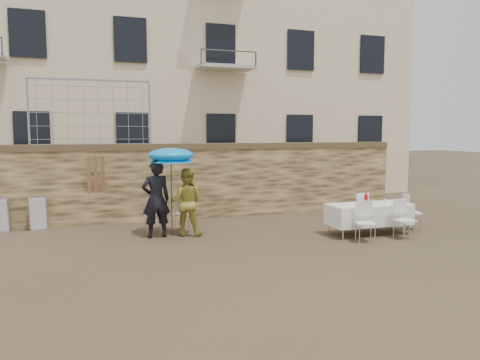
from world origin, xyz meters
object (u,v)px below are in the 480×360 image
object	(u,v)px
table_chair_back	(358,210)
table_chair_side	(412,212)
couple_chair_right	(180,213)
chair_stack_left	(1,214)
woman_dress	(186,202)
couple_chair_left	(153,214)
table_chair_front_left	(365,222)
soda_bottle	(366,200)
man_suit	(156,199)
table_chair_front_right	(405,219)
umbrella	(171,158)
banquet_table	(369,205)
chair_stack_right	(39,212)

from	to	relation	value
table_chair_back	table_chair_side	xyz separation A→B (m)	(1.20, -0.70, 0.00)
couple_chair_right	chair_stack_left	world-z (taller)	couple_chair_right
woman_dress	couple_chair_left	distance (m)	1.00
table_chair_front_left	table_chair_back	distance (m)	1.74
woman_dress	soda_bottle	distance (m)	4.47
table_chair_front_left	soda_bottle	bearing A→B (deg)	74.32
woman_dress	soda_bottle	world-z (taller)	woman_dress
man_suit	table_chair_back	size ratio (longest dim) A/B	1.98
table_chair_side	couple_chair_left	bearing A→B (deg)	92.11
man_suit	woman_dress	bearing A→B (deg)	175.91
woman_dress	table_chair_front_right	world-z (taller)	woman_dress
umbrella	soda_bottle	bearing A→B (deg)	-18.98
umbrella	banquet_table	distance (m)	5.12
table_chair_front_left	woman_dress	bearing A→B (deg)	169.52
chair_stack_left	table_chair_front_left	bearing A→B (deg)	-26.14
umbrella	soda_bottle	xyz separation A→B (m)	(4.57, -1.57, -1.04)
couple_chair_right	table_chair_back	world-z (taller)	same
banquet_table	table_chair_back	world-z (taller)	table_chair_back
table_chair_front_left	chair_stack_right	world-z (taller)	table_chair_front_left
chair_stack_left	couple_chair_left	bearing A→B (deg)	-21.23
banquet_table	chair_stack_right	xyz separation A→B (m)	(-7.98, 3.31, -0.27)
umbrella	table_chair_front_right	world-z (taller)	umbrella
couple_chair_left	table_chair_front_left	world-z (taller)	same
table_chair_front_right	banquet_table	bearing A→B (deg)	117.99
couple_chair_left	banquet_table	bearing A→B (deg)	165.40
table_chair_side	chair_stack_right	bearing A→B (deg)	88.29
woman_dress	couple_chair_right	world-z (taller)	woman_dress
couple_chair_left	table_chair_front_right	size ratio (longest dim) A/B	1.00
banquet_table	table_chair_front_left	size ratio (longest dim) A/B	2.19
banquet_table	woman_dress	bearing A→B (deg)	163.35
table_chair_front_left	chair_stack_left	world-z (taller)	table_chair_front_left
table_chair_side	umbrella	bearing A→B (deg)	95.12
man_suit	couple_chair_left	bearing A→B (deg)	-94.09
banquet_table	man_suit	bearing A→B (deg)	165.66
table_chair_front_left	couple_chair_left	bearing A→B (deg)	168.16
couple_chair_left	couple_chair_right	distance (m)	0.70
table_chair_front_left	umbrella	bearing A→B (deg)	170.49
chair_stack_right	couple_chair_right	bearing A→B (deg)	-22.32
banquet_table	table_chair_front_left	xyz separation A→B (m)	(-0.60, -0.75, -0.25)
woman_dress	table_chair_side	world-z (taller)	woman_dress
couple_chair_left	table_chair_side	distance (m)	6.80
table_chair_back	chair_stack_left	world-z (taller)	table_chair_back
soda_bottle	table_chair_side	bearing A→B (deg)	8.88
couple_chair_right	table_chair_side	xyz separation A→B (m)	(5.87, -1.77, 0.00)
soda_bottle	table_chair_back	xyz separation A→B (m)	(0.40, 0.95, -0.43)
umbrella	woman_dress	bearing A→B (deg)	-15.95
soda_bottle	table_chair_front_right	xyz separation A→B (m)	(0.70, -0.60, -0.43)
couple_chair_right	chair_stack_left	size ratio (longest dim) A/B	1.04
banquet_table	table_chair_front_right	world-z (taller)	table_chair_front_right
chair_stack_left	woman_dress	bearing A→B (deg)	-24.06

